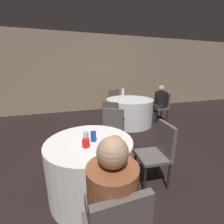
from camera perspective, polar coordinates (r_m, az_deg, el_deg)
ground_plane at (r=2.30m, az=-4.38°, el=-27.00°), size 16.00×16.00×0.00m
wall_back at (r=5.82m, az=-14.62°, el=13.86°), size 16.00×0.06×2.80m
table_near at (r=2.04m, az=-8.19°, el=-20.21°), size 1.05×1.05×0.74m
table_far at (r=4.41m, az=6.58°, el=0.16°), size 1.33×1.33×0.74m
chair_near_northeast at (r=2.73m, az=-0.01°, el=-6.46°), size 0.56×0.56×0.88m
chair_near_east at (r=2.20m, az=17.47°, el=-13.12°), size 0.44×0.44×0.88m
chair_far_north at (r=5.32m, az=1.16°, el=4.72°), size 0.43×0.43×0.88m
chair_far_southwest at (r=3.43m, az=0.00°, el=-1.71°), size 0.57×0.57×0.88m
chair_far_east at (r=4.83m, az=18.81°, el=2.70°), size 0.44×0.43×0.88m
person_black_shirt at (r=4.74m, az=17.22°, el=3.15°), size 0.52×0.37×1.11m
person_floral_shirt at (r=1.32m, az=-0.88°, el=-31.63°), size 0.35×0.51×1.17m
pizza_plate_near at (r=1.86m, az=1.04°, el=-10.12°), size 0.22×0.22×0.02m
soda_can_silver at (r=1.82m, az=-9.95°, el=-9.18°), size 0.07×0.07×0.12m
soda_can_blue at (r=1.81m, az=-7.11°, el=-9.21°), size 0.07×0.07×0.12m
cup_near at (r=1.70m, az=-9.94°, el=-11.62°), size 0.08×0.08×0.09m
bottle_far at (r=4.69m, az=4.17°, el=7.43°), size 0.09×0.09×0.26m
cup_far at (r=4.28m, az=3.39°, el=5.59°), size 0.08×0.08×0.11m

